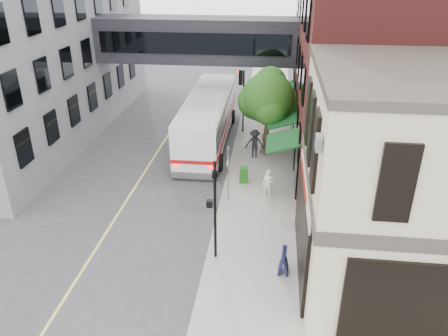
% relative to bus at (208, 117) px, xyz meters
% --- Properties ---
extents(ground, '(120.00, 120.00, 0.00)m').
position_rel_bus_xyz_m(ground, '(1.87, -15.08, -1.84)').
color(ground, '#38383A').
rests_on(ground, ground).
extents(sidewalk_main, '(4.00, 60.00, 0.15)m').
position_rel_bus_xyz_m(sidewalk_main, '(3.87, -1.08, -1.77)').
color(sidewalk_main, gray).
rests_on(sidewalk_main, ground).
extents(corner_building, '(10.19, 8.12, 8.45)m').
position_rel_bus_xyz_m(corner_building, '(10.84, -13.08, 2.37)').
color(corner_building, beige).
rests_on(corner_building, ground).
extents(brick_building, '(13.76, 18.00, 14.00)m').
position_rel_bus_xyz_m(brick_building, '(11.85, -0.08, 5.15)').
color(brick_building, '#511A19').
rests_on(brick_building, ground).
extents(skyway_bridge, '(14.00, 3.18, 3.00)m').
position_rel_bus_xyz_m(skyway_bridge, '(-1.13, 2.92, 4.66)').
color(skyway_bridge, black).
rests_on(skyway_bridge, ground).
extents(traffic_signal_near, '(0.44, 0.22, 4.60)m').
position_rel_bus_xyz_m(traffic_signal_near, '(2.24, -13.08, 1.14)').
color(traffic_signal_near, black).
rests_on(traffic_signal_near, sidewalk_main).
extents(traffic_signal_far, '(0.53, 0.28, 4.50)m').
position_rel_bus_xyz_m(traffic_signal_far, '(2.13, 1.92, 1.50)').
color(traffic_signal_far, black).
rests_on(traffic_signal_far, sidewalk_main).
extents(street_sign_pole, '(0.08, 0.75, 3.00)m').
position_rel_bus_xyz_m(street_sign_pole, '(2.26, -8.08, 0.09)').
color(street_sign_pole, gray).
rests_on(street_sign_pole, sidewalk_main).
extents(street_tree, '(3.80, 3.20, 5.60)m').
position_rel_bus_xyz_m(street_tree, '(4.06, -1.86, 2.07)').
color(street_tree, '#382619').
rests_on(street_tree, sidewalk_main).
extents(lane_marking, '(0.12, 40.00, 0.01)m').
position_rel_bus_xyz_m(lane_marking, '(-3.13, -5.08, -1.84)').
color(lane_marking, '#D8CC4C').
rests_on(lane_marking, ground).
extents(bus, '(3.04, 12.23, 3.28)m').
position_rel_bus_xyz_m(bus, '(0.00, 0.00, 0.00)').
color(bus, white).
rests_on(bus, ground).
extents(pedestrian_a, '(0.63, 0.48, 1.55)m').
position_rel_bus_xyz_m(pedestrian_a, '(4.34, -7.58, -0.92)').
color(pedestrian_a, silver).
rests_on(pedestrian_a, sidewalk_main).
extents(pedestrian_b, '(0.87, 0.70, 1.70)m').
position_rel_bus_xyz_m(pedestrian_b, '(4.06, -1.75, -0.84)').
color(pedestrian_b, '#CF869B').
rests_on(pedestrian_b, sidewalk_main).
extents(pedestrian_c, '(1.21, 0.70, 1.86)m').
position_rel_bus_xyz_m(pedestrian_c, '(3.36, -2.57, -0.76)').
color(pedestrian_c, black).
rests_on(pedestrian_c, sidewalk_main).
extents(newspaper_box, '(0.50, 0.45, 0.93)m').
position_rel_bus_xyz_m(newspaper_box, '(2.94, -6.09, -1.22)').
color(newspaper_box, '#195714').
rests_on(newspaper_box, sidewalk_main).
extents(sandwich_board, '(0.45, 0.66, 1.13)m').
position_rel_bus_xyz_m(sandwich_board, '(5.14, -13.78, -1.13)').
color(sandwich_board, '#111333').
rests_on(sandwich_board, sidewalk_main).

